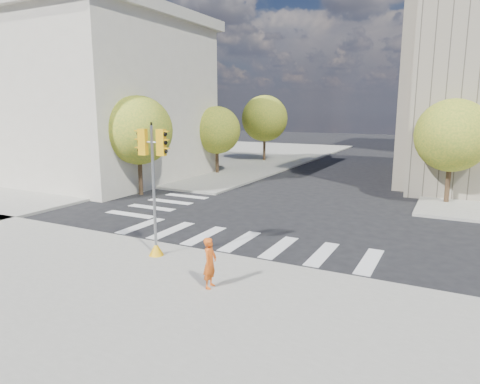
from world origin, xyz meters
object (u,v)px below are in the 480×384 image
lamp_near (463,124)px  traffic_signal (154,200)px  lamp_far (463,119)px  planter_wall (85,187)px  photographer (210,263)px

lamp_near → traffic_signal: bearing=-117.2°
lamp_far → planter_wall: lamp_far is taller
lamp_far → lamp_near: bearing=-90.0°
photographer → planter_wall: bearing=51.5°
lamp_near → planter_wall: lamp_near is taller
photographer → planter_wall: (-15.53, 9.60, -0.55)m
lamp_near → photographer: bearing=-107.5°
lamp_near → traffic_signal: 21.89m
traffic_signal → planter_wall: size_ratio=0.83×
lamp_near → photographer: size_ratio=5.08×
lamp_near → lamp_far: 14.00m
lamp_far → traffic_signal: 34.89m
lamp_far → traffic_signal: size_ratio=1.63×
lamp_far → planter_wall: size_ratio=1.35×
lamp_near → planter_wall: size_ratio=1.35×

